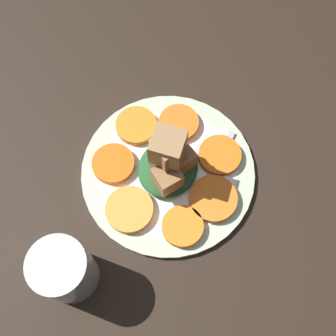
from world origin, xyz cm
name	(u,v)px	position (x,y,z in cm)	size (l,w,h in cm)	color
table_slab	(168,175)	(0.00, 0.00, 1.00)	(120.00, 120.00, 2.00)	black
plate	(168,172)	(0.00, 0.00, 2.52)	(28.45, 28.45, 1.05)	beige
carrot_slice_0	(113,164)	(-3.27, 8.33, 3.71)	(6.95, 6.95, 1.21)	#D56014
carrot_slice_1	(129,209)	(-8.83, 2.25, 3.71)	(7.55, 7.55, 1.21)	orange
carrot_slice_2	(182,226)	(-7.47, -6.34, 3.71)	(6.47, 6.47, 1.21)	orange
carrot_slice_3	(213,199)	(-1.26, -8.64, 3.71)	(7.65, 7.65, 1.21)	orange
carrot_slice_4	(220,155)	(6.00, -6.45, 3.71)	(7.07, 7.07, 1.21)	orange
carrot_slice_5	(179,123)	(8.30, 2.22, 3.71)	(6.83, 6.83, 1.21)	orange
carrot_slice_6	(136,126)	(4.58, 8.37, 3.71)	(6.98, 6.98, 1.21)	orange
center_pile	(170,161)	(-0.12, -0.33, 7.47)	(10.50, 9.45, 11.55)	#235128
fork	(209,182)	(1.09, -6.89, 3.30)	(19.17, 2.55, 0.40)	#B2B2B7
water_glass	(65,271)	(-21.48, 5.04, 7.57)	(8.01, 8.01, 11.14)	silver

